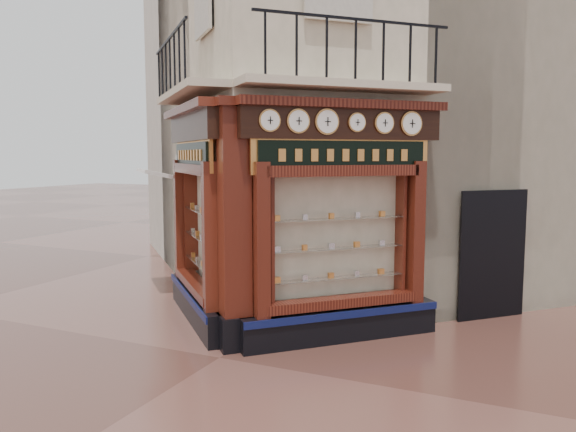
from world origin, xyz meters
The scene contains 17 objects.
ground centered at (0.00, 0.00, 0.00)m, with size 80.00×80.00×0.00m, color #4F2D25.
main_building centered at (0.00, 6.16, 6.00)m, with size 8.00×8.00×12.00m, color beige.
neighbour_left centered at (-2.47, 8.63, 5.50)m, with size 8.00×8.00×11.00m, color beige.
neighbour_right centered at (2.47, 8.63, 5.50)m, with size 8.00×8.00×11.00m, color beige.
shopfront_left centered at (-1.41, 1.57, 1.98)m, with size 2.86×2.86×3.98m.
shopfront_right centered at (1.41, 1.57, 1.98)m, with size 2.86×2.86×3.98m.
corner_pilaster centered at (0.00, 0.50, 1.95)m, with size 0.85×0.85×3.98m.
balcony centered at (0.00, 1.49, 4.22)m, with size 5.94×2.97×1.03m.
clock_a centered at (0.62, 0.52, 3.62)m, with size 0.28×0.28×0.34m.
clock_b centered at (0.95, 0.84, 3.62)m, with size 0.30×0.30×0.38m.
clock_c centered at (1.29, 1.18, 3.62)m, with size 0.32×0.32×0.41m.
clock_d centered at (1.66, 1.55, 3.62)m, with size 0.25×0.25×0.31m.
clock_e centered at (2.01, 1.91, 3.62)m, with size 0.29×0.29×0.35m.
clock_f centered at (2.37, 2.27, 3.62)m, with size 0.32×0.32×0.41m.
awning centered at (-3.28, 3.07, 0.00)m, with size 1.71×1.02×0.08m, color white, non-canonical shape.
signboard_left centered at (-1.46, 1.51, 3.10)m, with size 2.19×2.19×0.59m.
signboard_right centered at (1.46, 1.51, 3.10)m, with size 2.27×2.27×0.61m.
Camera 1 is at (4.41, -7.15, 3.11)m, focal length 35.00 mm.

